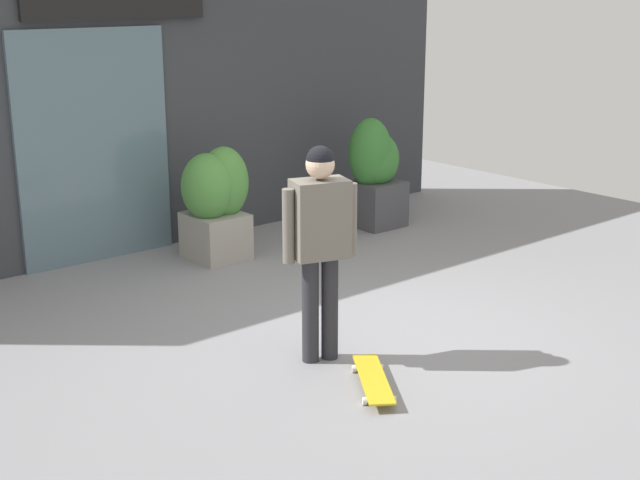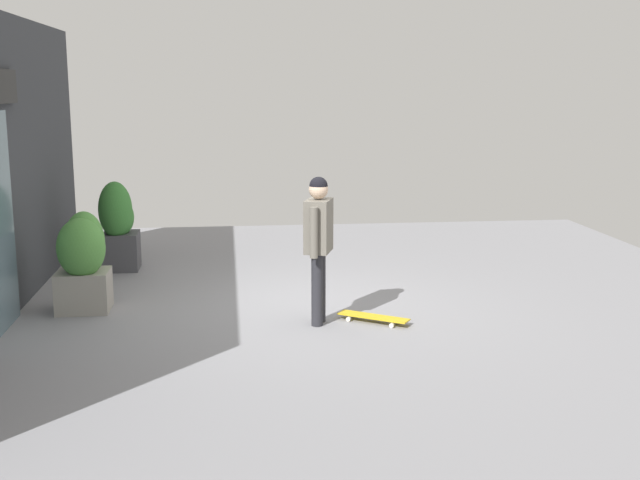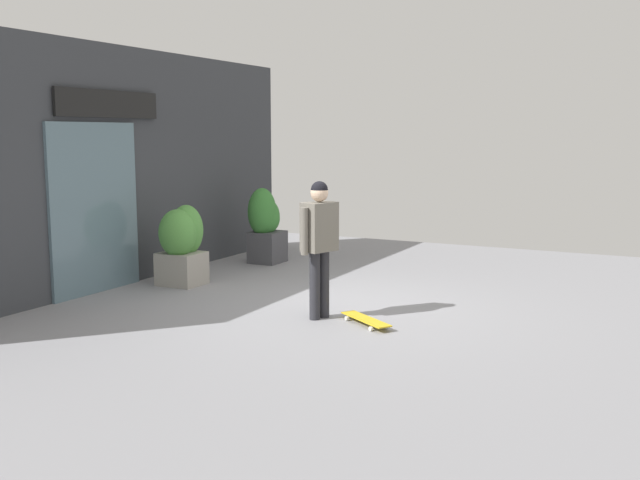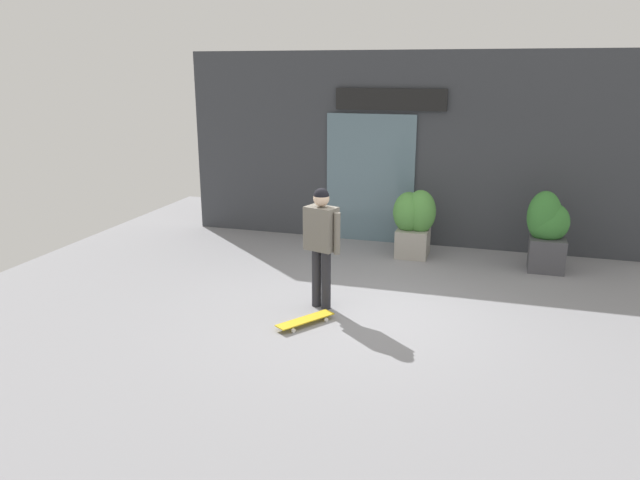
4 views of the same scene
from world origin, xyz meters
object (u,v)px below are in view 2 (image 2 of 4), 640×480
object	(u,v)px
planter_box_left	(118,222)
skateboarder	(319,235)
skateboard	(373,317)
planter_box_right	(83,258)

from	to	relation	value
planter_box_left	skateboarder	bearing A→B (deg)	-139.51
skateboarder	planter_box_left	bearing A→B (deg)	148.56
skateboard	skateboarder	bearing A→B (deg)	-148.24
planter_box_left	skateboard	bearing A→B (deg)	-133.56
planter_box_left	planter_box_right	size ratio (longest dim) A/B	1.10
skateboarder	planter_box_right	distance (m)	2.89
skateboarder	skateboard	xyz separation A→B (m)	(-0.03, -0.63, -0.96)
planter_box_right	planter_box_left	bearing A→B (deg)	-3.47
skateboard	planter_box_right	size ratio (longest dim) A/B	0.67
skateboarder	planter_box_right	bearing A→B (deg)	-179.43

